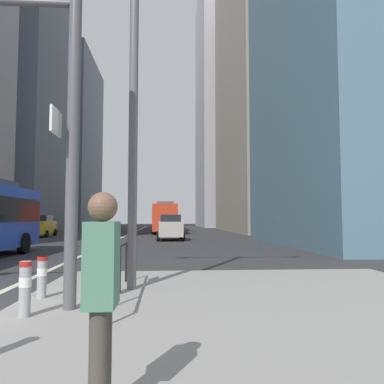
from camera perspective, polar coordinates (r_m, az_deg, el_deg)
name	(u,v)px	position (r m, az deg, el deg)	size (l,w,h in m)	color
ground_plane	(112,242)	(27.75, -11.83, -7.30)	(160.00, 160.00, 0.00)	#303033
median_island	(269,315)	(6.87, 11.40, -17.53)	(9.00, 10.00, 0.15)	gray
lane_centre_line	(126,235)	(37.67, -9.75, -6.39)	(0.20, 80.00, 0.01)	beige
office_tower_left_mid	(23,41)	(61.34, -23.89, 19.90)	(10.37, 18.31, 52.17)	slate
office_tower_left_far	(68,143)	(81.93, -17.98, 7.01)	(10.39, 21.63, 33.77)	slate
office_tower_right_mid	(267,88)	(53.06, 11.09, 14.94)	(10.59, 23.57, 37.48)	gray
office_tower_right_far	(233,107)	(77.96, 6.12, 12.46)	(13.43, 19.57, 47.16)	#9E9EA3
city_bus_red_receding	(165,217)	(43.06, -4.00, -3.68)	(2.72, 11.06, 3.40)	red
city_bus_red_distant	(163,217)	(60.75, -4.27, -3.73)	(2.74, 11.50, 3.40)	#198456
car_oncoming_mid	(41,226)	(37.25, -21.56, -4.69)	(2.17, 4.40, 1.94)	gold
car_receding_near	(170,227)	(29.43, -3.27, -5.25)	(2.13, 4.07, 1.94)	#B2A899
street_lamp_post	(134,60)	(9.31, -8.63, 18.78)	(5.50, 0.32, 8.00)	#56565B
bollard_right	(25,286)	(6.77, -23.56, -12.66)	(0.20, 0.20, 0.87)	#99999E
bollard_back	(42,275)	(8.21, -21.40, -11.35)	(0.20, 0.20, 0.80)	#99999E
pedestrian_railing	(116,261)	(7.65, -11.30, -10.07)	(0.06, 4.11, 0.98)	black
pedestrian_waiting	(101,291)	(3.20, -13.31, -14.07)	(0.24, 0.38, 1.76)	#423D38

